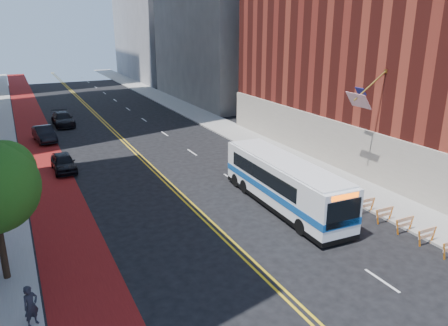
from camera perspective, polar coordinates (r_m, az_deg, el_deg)
ground at (r=21.51m, az=6.61°, el=-15.49°), size 160.00×160.00×0.00m
sidewalk_right at (r=51.38m, az=-0.12°, el=4.79°), size 4.00×140.00×0.15m
bus_lane_paint at (r=46.49m, az=-22.98°, el=1.82°), size 3.60×140.00×0.01m
center_line_inner at (r=47.48m, az=-13.46°, el=3.09°), size 0.14×140.00×0.01m
center_line_outer at (r=47.55m, az=-13.04°, el=3.14°), size 0.14×140.00×0.01m
lane_dashes at (r=56.21m, az=-10.40°, el=5.57°), size 0.14×98.20×0.01m
brick_building at (r=41.78m, az=24.57°, el=15.28°), size 18.73×36.00×22.00m
construction_barriers at (r=29.08m, az=19.13°, el=-5.61°), size 1.42×10.91×1.00m
transit_bus at (r=29.07m, az=7.73°, el=-2.53°), size 2.95×12.00×3.28m
car_a at (r=38.40m, az=-20.24°, el=0.07°), size 1.83×4.37×1.48m
car_b at (r=48.65m, az=-22.43°, el=3.52°), size 2.21×4.98×1.59m
car_c at (r=55.39m, az=-20.30°, el=5.39°), size 2.37×5.48×1.57m
pedestrian at (r=19.84m, az=-23.92°, el=-16.70°), size 0.77×0.71×1.77m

